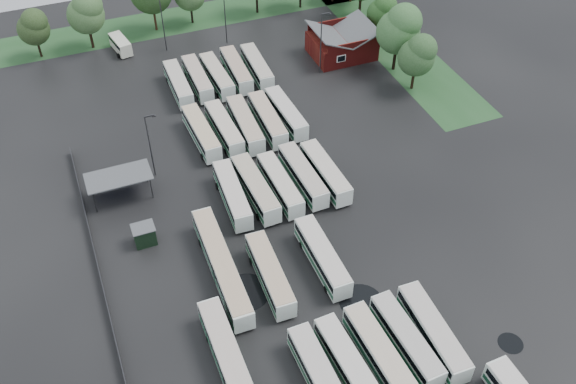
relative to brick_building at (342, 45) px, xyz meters
name	(u,v)px	position (x,y,z in m)	size (l,w,h in m)	color
ground	(311,279)	(-24.00, -42.77, -1.87)	(160.00, 160.00, 0.00)	black
brick_building	(342,45)	(0.00, 0.00, 0.00)	(10.07, 8.60, 5.39)	maroon
wash_shed	(118,177)	(-41.20, -20.74, 1.12)	(8.20, 4.20, 3.58)	#2D2D30
utility_hut	(144,235)	(-40.20, -30.17, -0.55)	(2.70, 2.20, 2.62)	black
grass_strip_north	(181,20)	(-22.00, 22.03, -1.86)	(80.00, 10.00, 0.01)	#224C23
grass_strip_east	(393,43)	(10.00, 0.03, -1.86)	(10.00, 50.00, 0.01)	#224C23
west_fence	(102,281)	(-46.20, -34.77, -1.27)	(0.10, 50.00, 1.20)	#2D2D30
bus_r1c0	(320,377)	(-28.52, -55.50, -0.17)	(2.53, 11.13, 3.09)	white
bus_r1c1	(349,365)	(-25.38, -55.32, -0.19)	(2.87, 11.03, 3.04)	white
bus_r1c2	(380,354)	(-22.00, -55.45, -0.11)	(2.85, 11.53, 3.19)	white
bus_r1c3	(406,340)	(-18.68, -54.87, -0.19)	(2.78, 11.00, 3.04)	white
bus_r1c4	(433,332)	(-15.68, -55.09, -0.13)	(2.70, 11.39, 3.16)	white
bus_r2c0	(270,274)	(-28.52, -41.68, -0.16)	(2.70, 11.18, 3.09)	white
bus_r2c2	(322,257)	(-22.05, -41.51, -0.15)	(2.40, 11.22, 3.12)	white
bus_r3c0	(232,195)	(-28.38, -27.82, -0.17)	(2.91, 11.20, 3.09)	white
bus_r3c1	(256,188)	(-25.28, -27.86, -0.12)	(2.86, 11.49, 3.17)	white
bus_r3c2	(280,184)	(-22.08, -28.24, -0.21)	(2.54, 10.86, 3.01)	white
bus_r3c3	(303,175)	(-18.70, -27.75, -0.16)	(2.69, 11.24, 3.11)	white
bus_r3c4	(325,172)	(-15.73, -28.30, -0.16)	(2.70, 11.20, 3.10)	white
bus_r4c0	(201,133)	(-28.48, -14.12, -0.16)	(2.79, 11.20, 3.10)	white
bus_r4c1	(224,128)	(-25.15, -14.30, -0.19)	(2.64, 11.03, 3.05)	white
bus_r4c2	(245,125)	(-22.14, -14.66, -0.11)	(2.83, 11.53, 3.19)	white
bus_r4c3	(268,120)	(-18.75, -14.71, -0.14)	(2.65, 11.31, 3.13)	white
bus_r4c4	(286,113)	(-15.69, -14.20, -0.19)	(2.70, 11.05, 3.06)	white
bus_r5c0	(178,84)	(-28.34, -0.88, -0.21)	(2.47, 10.85, 3.01)	white
bus_r5c1	(198,78)	(-25.15, -0.46, -0.21)	(2.35, 10.82, 3.01)	white
bus_r5c2	(217,76)	(-22.11, -0.94, -0.20)	(2.66, 10.96, 3.03)	white
bus_r5c3	(236,70)	(-18.76, -0.53, -0.17)	(2.72, 11.17, 3.09)	white
bus_r5c4	(257,67)	(-15.40, -0.84, -0.18)	(2.76, 11.09, 3.06)	white
artic_bus_west_b	(222,266)	(-33.17, -38.59, -0.13)	(2.64, 16.91, 3.13)	white
artic_bus_west_c	(233,372)	(-36.17, -51.88, -0.14)	(2.40, 16.81, 3.12)	white
minibus	(121,44)	(-34.30, 14.97, -0.52)	(3.01, 5.85, 2.43)	white
tree_north_0	(34,27)	(-47.07, 18.19, 3.73)	(5.25, 5.25, 8.70)	black
tree_north_1	(86,12)	(-38.42, 17.94, 4.74)	(6.20, 6.20, 10.27)	black
tree_east_0	(418,55)	(6.23, -13.35, 4.21)	(5.71, 5.71, 9.45)	black
tree_east_1	(400,28)	(6.26, -7.37, 5.55)	(6.97, 6.97, 11.54)	black
tree_east_2	(383,11)	(8.47, 2.10, 3.49)	(5.03, 5.03, 8.33)	black
lamp_post_ne	(322,39)	(-5.44, -3.66, 4.18)	(1.60, 0.31, 10.42)	#2D2D30
lamp_post_nw	(150,142)	(-36.19, -18.48, 3.75)	(1.49, 0.29, 9.68)	#2D2D30
lamp_post_back_w	(163,17)	(-26.95, 12.44, 4.25)	(1.62, 0.32, 10.53)	#2D2D30
lamp_post_back_e	(226,13)	(-16.59, 11.07, 3.72)	(1.48, 0.29, 9.62)	#2D2D30
puddle_2	(246,292)	(-31.49, -41.80, -1.86)	(5.45, 5.45, 0.01)	black
puddle_3	(361,301)	(-20.09, -47.74, -1.86)	(4.92, 4.92, 0.01)	black
puddle_4	(510,343)	(-8.02, -58.37, -1.86)	(2.67, 2.67, 0.01)	black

